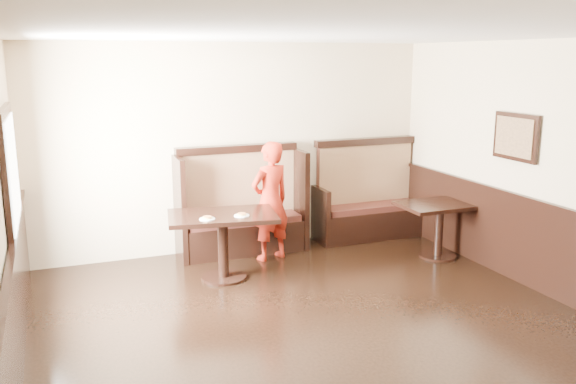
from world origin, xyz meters
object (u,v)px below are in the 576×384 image
booth_neighbor (368,205)px  table_main (223,229)px  table_neighbor (439,217)px  booth_main (241,214)px  child (270,201)px

booth_neighbor → table_main: (-2.47, -0.95, 0.14)m
table_main → table_neighbor: bearing=4.7°
booth_main → table_main: booth_main is taller
booth_neighbor → child: size_ratio=1.06×
booth_neighbor → table_main: 2.64m
booth_neighbor → table_main: booth_neighbor is taller
table_neighbor → booth_neighbor: bearing=109.4°
table_neighbor → child: size_ratio=0.68×
table_neighbor → child: child is taller
booth_main → child: child is taller
table_main → booth_main: bearing=71.0°
table_neighbor → child: 2.24m
booth_main → table_neighbor: booth_main is taller
booth_main → booth_neighbor: same height
table_main → child: (0.78, 0.50, 0.17)m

